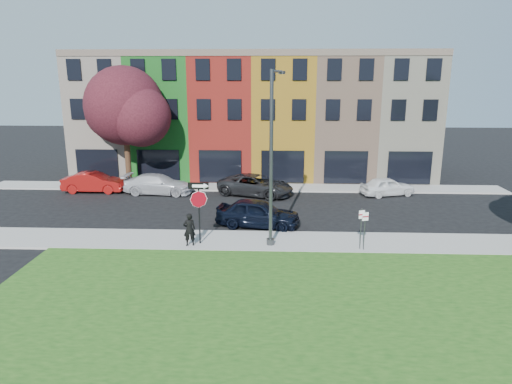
{
  "coord_description": "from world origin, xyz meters",
  "views": [
    {
      "loc": [
        -0.64,
        -19.63,
        8.5
      ],
      "look_at": [
        -1.62,
        4.0,
        2.48
      ],
      "focal_mm": 32.0,
      "sensor_mm": 36.0,
      "label": 1
    }
  ],
  "objects_px": {
    "sedan_near": "(258,213)",
    "street_lamp": "(272,159)",
    "stop_sign": "(199,200)",
    "man": "(189,229)"
  },
  "relations": [
    {
      "from": "stop_sign",
      "to": "man",
      "type": "relative_size",
      "value": 1.89
    },
    {
      "from": "stop_sign",
      "to": "man",
      "type": "distance_m",
      "value": 1.55
    },
    {
      "from": "sedan_near",
      "to": "street_lamp",
      "type": "relative_size",
      "value": 0.58
    },
    {
      "from": "sedan_near",
      "to": "street_lamp",
      "type": "height_order",
      "value": "street_lamp"
    },
    {
      "from": "stop_sign",
      "to": "man",
      "type": "bearing_deg",
      "value": -141.58
    },
    {
      "from": "sedan_near",
      "to": "street_lamp",
      "type": "distance_m",
      "value": 4.82
    },
    {
      "from": "stop_sign",
      "to": "street_lamp",
      "type": "height_order",
      "value": "street_lamp"
    },
    {
      "from": "sedan_near",
      "to": "street_lamp",
      "type": "bearing_deg",
      "value": -154.03
    },
    {
      "from": "sedan_near",
      "to": "stop_sign",
      "type": "bearing_deg",
      "value": 148.56
    },
    {
      "from": "man",
      "to": "sedan_near",
      "type": "relative_size",
      "value": 0.34
    }
  ]
}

